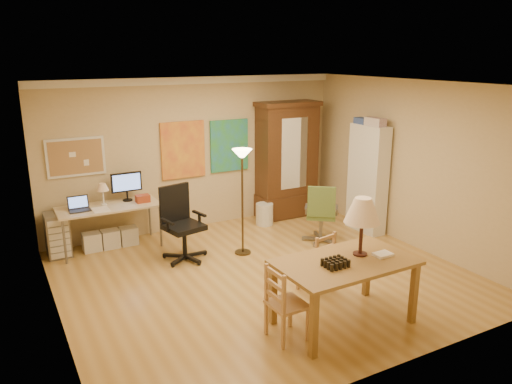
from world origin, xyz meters
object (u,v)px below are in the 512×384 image
dining_table (352,246)px  armoire (287,167)px  bookshelf (368,179)px  office_chair_black (183,240)px  office_chair_green (321,227)px  computer_desk (111,222)px

dining_table → armoire: armoire is taller
bookshelf → dining_table: bearing=-133.9°
dining_table → office_chair_black: bearing=111.8°
dining_table → bookshelf: size_ratio=0.84×
office_chair_green → bookshelf: bearing=5.4°
armoire → bookshelf: armoire is taller
computer_desk → bookshelf: (4.20, -1.34, 0.51)m
computer_desk → office_chair_black: size_ratio=1.38×
office_chair_black → computer_desk: bearing=130.6°
bookshelf → office_chair_black: bearing=174.2°
computer_desk → office_chair_green: size_ratio=1.57×
armoire → office_chair_black: bearing=-156.9°
computer_desk → office_chair_green: computer_desk is taller
dining_table → armoire: bearing=68.7°
bookshelf → armoire: bearing=119.0°
computer_desk → office_chair_green: 3.46m
office_chair_green → office_chair_black: bearing=169.2°
office_chair_black → armoire: 2.85m
computer_desk → office_chair_black: 1.33m
office_chair_black → office_chair_green: bearing=-10.8°
armoire → dining_table: bearing=-111.3°
armoire → bookshelf: 1.63m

